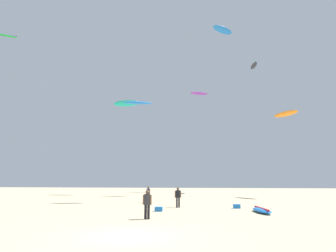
% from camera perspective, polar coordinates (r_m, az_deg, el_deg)
% --- Properties ---
extents(ground_plane, '(120.00, 120.00, 0.00)m').
position_cam_1_polar(ground_plane, '(12.36, -8.35, -22.04)').
color(ground_plane, beige).
extents(person_foreground, '(0.55, 0.38, 1.69)m').
position_cam_1_polar(person_foreground, '(16.88, -4.43, -15.76)').
color(person_foreground, black).
rests_on(person_foreground, ground).
extents(person_midground, '(0.54, 0.37, 1.65)m').
position_cam_1_polar(person_midground, '(23.38, 2.12, -14.54)').
color(person_midground, '#2D2D33').
rests_on(person_midground, ground).
extents(person_left, '(0.40, 0.42, 1.61)m').
position_cam_1_polar(person_left, '(27.94, -4.20, -14.00)').
color(person_left, '#B21E23').
rests_on(person_left, ground).
extents(kite_grounded_near, '(1.17, 3.09, 0.36)m').
position_cam_1_polar(kite_grounded_near, '(21.01, 19.22, -16.50)').
color(kite_grounded_near, blue).
rests_on(kite_grounded_near, ground).
extents(cooler_box, '(0.56, 0.36, 0.32)m').
position_cam_1_polar(cooler_box, '(20.84, -1.99, -17.18)').
color(cooler_box, blue).
rests_on(cooler_box, ground).
extents(gear_bag, '(0.56, 0.36, 0.32)m').
position_cam_1_polar(gear_bag, '(23.54, 14.35, -16.15)').
color(gear_bag, blue).
rests_on(gear_bag, ground).
extents(kite_aloft_0, '(4.51, 1.69, 1.10)m').
position_cam_1_polar(kite_aloft_0, '(45.57, -8.84, 4.77)').
color(kite_aloft_0, '#19B29E').
extents(kite_aloft_1, '(4.13, 3.66, 0.96)m').
position_cam_1_polar(kite_aloft_1, '(50.12, 11.47, 19.32)').
color(kite_aloft_1, blue).
extents(kite_aloft_2, '(3.01, 3.86, 0.76)m').
position_cam_1_polar(kite_aloft_2, '(40.46, 23.64, 2.37)').
color(kite_aloft_2, orange).
extents(kite_aloft_3, '(3.37, 1.62, 0.51)m').
position_cam_1_polar(kite_aloft_3, '(30.56, -6.38, 4.89)').
color(kite_aloft_3, blue).
extents(kite_aloft_4, '(1.05, 3.47, 0.44)m').
position_cam_1_polar(kite_aloft_4, '(56.40, 17.71, 12.08)').
color(kite_aloft_4, '#2D2D33').
extents(kite_aloft_5, '(3.75, 2.12, 0.53)m').
position_cam_1_polar(kite_aloft_5, '(54.48, 6.63, 6.87)').
color(kite_aloft_5, purple).
extents(kite_aloft_6, '(3.03, 2.23, 0.66)m').
position_cam_1_polar(kite_aloft_6, '(43.11, -31.23, 16.10)').
color(kite_aloft_6, green).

